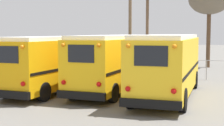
% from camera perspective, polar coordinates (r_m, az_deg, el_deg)
% --- Properties ---
extents(ground_plane, '(160.00, 160.00, 0.00)m').
position_cam_1_polar(ground_plane, '(19.49, -0.11, -4.90)').
color(ground_plane, '#66635E').
extents(school_bus_0, '(2.98, 9.77, 3.16)m').
position_cam_1_polar(school_bus_0, '(20.49, -8.80, 0.36)').
color(school_bus_0, '#E5A00C').
rests_on(school_bus_0, ground).
extents(school_bus_1, '(2.68, 9.55, 3.23)m').
position_cam_1_polar(school_bus_1, '(19.91, 0.51, 0.39)').
color(school_bus_1, yellow).
rests_on(school_bus_1, ground).
extents(school_bus_2, '(2.65, 9.41, 3.27)m').
position_cam_1_polar(school_bus_2, '(18.16, 9.31, -0.04)').
color(school_bus_2, yellow).
rests_on(school_bus_2, ground).
extents(utility_pole, '(1.80, 0.27, 9.36)m').
position_cam_1_polar(utility_pole, '(29.23, 3.03, 7.96)').
color(utility_pole, brown).
rests_on(utility_pole, ground).
extents(fence_line, '(14.55, 0.06, 1.42)m').
position_cam_1_polar(fence_line, '(26.07, 4.78, -0.22)').
color(fence_line, '#939399').
rests_on(fence_line, ground).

